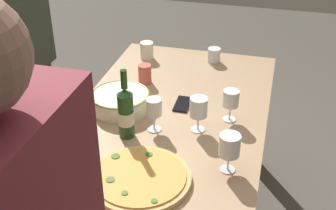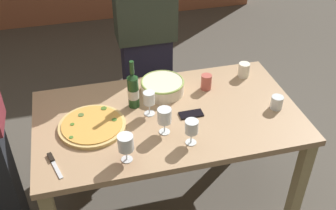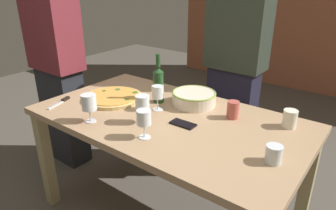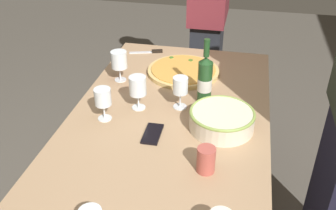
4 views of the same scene
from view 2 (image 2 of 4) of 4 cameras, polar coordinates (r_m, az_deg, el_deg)
name	(u,v)px [view 2 (image 2 of 4)]	position (r m, az deg, el deg)	size (l,w,h in m)	color
ground_plane	(168,197)	(2.96, 0.00, -12.87)	(8.00, 8.00, 0.00)	#534D44
dining_table	(168,126)	(2.50, 0.00, -3.03)	(1.60, 0.90, 0.75)	tan
pizza	(92,126)	(2.38, -10.67, -2.89)	(0.39, 0.39, 0.03)	#D9B56B
serving_bowl	(162,86)	(2.61, -0.79, 2.70)	(0.28, 0.28, 0.09)	#EDE1C6
wine_bottle	(133,90)	(2.45, -4.95, 2.14)	(0.07, 0.07, 0.32)	#1F4620
wine_glass_near_pizza	(164,116)	(2.24, -0.51, -1.60)	(0.08, 0.08, 0.16)	white
wine_glass_by_bottle	(149,99)	(2.38, -2.69, 0.81)	(0.07, 0.07, 0.16)	white
wine_glass_far_left	(192,128)	(2.18, 3.35, -3.26)	(0.07, 0.07, 0.15)	white
wine_glass_far_right	(126,144)	(2.08, -6.01, -5.52)	(0.08, 0.08, 0.16)	white
cup_amber	(277,102)	(2.56, 15.14, 0.35)	(0.07, 0.07, 0.08)	white
cup_ceramic	(206,82)	(2.65, 5.44, 3.26)	(0.07, 0.07, 0.10)	#BC5549
cup_spare	(244,70)	(2.82, 10.68, 4.90)	(0.08, 0.08, 0.10)	white
cell_phone	(191,114)	(2.44, 3.29, -1.30)	(0.07, 0.14, 0.01)	black
pizza_knife	(53,162)	(2.21, -15.92, -7.79)	(0.08, 0.20, 0.02)	silver
person_guest_left	(146,34)	(3.03, -3.18, 10.00)	(0.43, 0.24, 1.76)	#1E1D30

